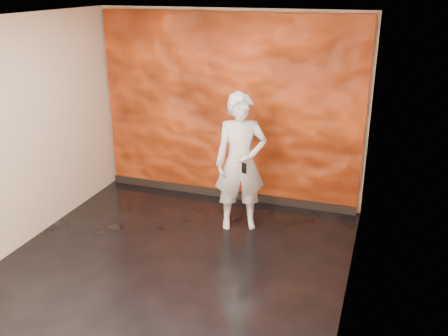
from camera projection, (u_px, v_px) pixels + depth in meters
room at (173, 149)px, 5.53m from camera, size 4.02×4.02×2.81m
feature_wall at (228, 110)px, 7.27m from camera, size 3.90×0.06×2.75m
baseboard at (227, 194)px, 7.70m from camera, size 3.90×0.04×0.12m
man at (241, 163)px, 6.51m from camera, size 0.79×0.66×1.84m
phone at (244, 168)px, 6.24m from camera, size 0.07×0.04×0.14m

